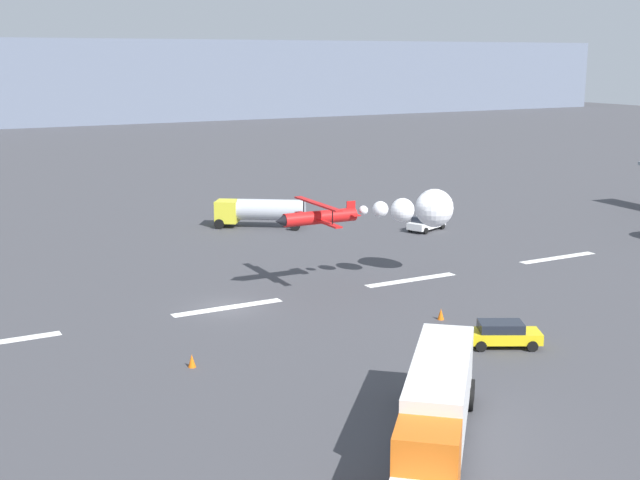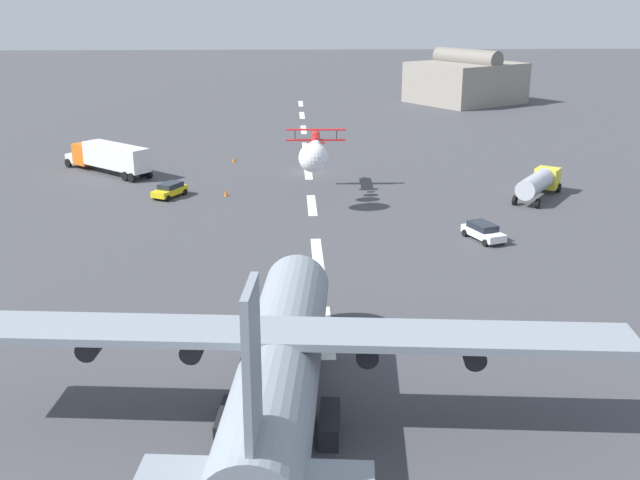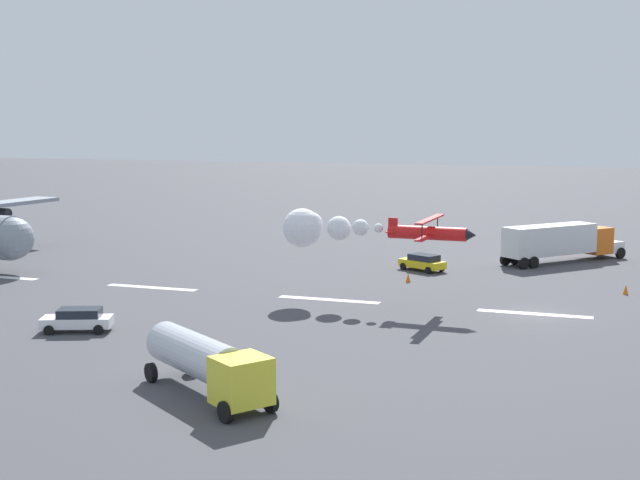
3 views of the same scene
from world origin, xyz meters
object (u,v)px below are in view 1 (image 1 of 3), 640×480
Objects in this scene: stunt_biplane_red at (411,209)px; airport_staff_sedan at (426,223)px; traffic_cone_near at (192,361)px; traffic_cone_far at (441,314)px; followme_car_yellow at (503,333)px; semi_truck_orange at (437,405)px; fuel_tanker_truck at (259,210)px.

stunt_biplane_red is 3.09× the size of airport_staff_sedan.
stunt_biplane_red is 24.10m from traffic_cone_near.
followme_car_yellow is at bearing -89.43° from traffic_cone_far.
stunt_biplane_red is 3.19× the size of followme_car_yellow.
airport_staff_sedan is 41.58m from traffic_cone_near.
semi_truck_orange is (-15.49, -24.54, -3.43)m from stunt_biplane_red.
traffic_cone_near is at bearing -155.38° from stunt_biplane_red.
fuel_tanker_truck is 11.68× the size of traffic_cone_near.
traffic_cone_far is at bearing -93.89° from fuel_tanker_truck.
traffic_cone_near is at bearing -120.14° from fuel_tanker_truck.
traffic_cone_near is (-21.40, -9.81, -5.17)m from stunt_biplane_red.
traffic_cone_near is 17.41m from traffic_cone_far.
traffic_cone_near is (-5.91, 14.73, -1.74)m from semi_truck_orange.
airport_staff_sedan is at bearing -34.09° from fuel_tanker_truck.
semi_truck_orange is 2.58× the size of airport_staff_sedan.
stunt_biplane_red is at bearing 67.11° from traffic_cone_far.
semi_truck_orange is 15.97m from traffic_cone_near.
followme_car_yellow is 6.20× the size of traffic_cone_far.
stunt_biplane_red is at bearing 24.62° from traffic_cone_near.
traffic_cone_far is at bearing 1.21° from traffic_cone_near.
semi_truck_orange is at bearing -68.16° from traffic_cone_near.
stunt_biplane_red reaches higher than traffic_cone_far.
traffic_cone_far is at bearing 52.70° from semi_truck_orange.
followme_car_yellow is (11.56, 9.07, -1.31)m from semi_truck_orange.
stunt_biplane_red reaches higher than semi_truck_orange.
traffic_cone_far is at bearing -123.83° from airport_staff_sedan.
followme_car_yellow is 0.97× the size of airport_staff_sedan.
followme_car_yellow is at bearing -17.95° from traffic_cone_near.
followme_car_yellow is at bearing -93.21° from fuel_tanker_truck.
stunt_biplane_red reaches higher than fuel_tanker_truck.
followme_car_yellow is (-2.22, -39.57, -0.93)m from fuel_tanker_truck.
stunt_biplane_red is 1.20× the size of semi_truck_orange.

